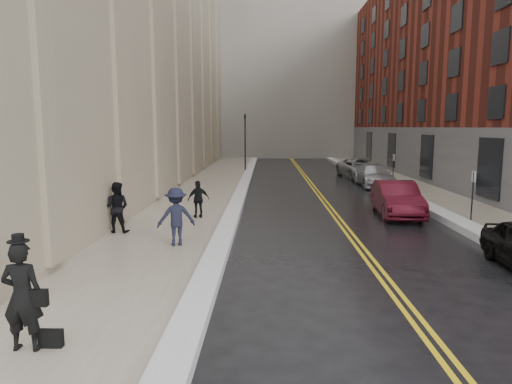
{
  "coord_description": "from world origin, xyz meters",
  "views": [
    {
      "loc": [
        -0.66,
        -10.93,
        4.02
      ],
      "look_at": [
        -1.06,
        6.05,
        1.6
      ],
      "focal_mm": 32.0,
      "sensor_mm": 36.0,
      "label": 1
    }
  ],
  "objects_px": {
    "car_silver_near": "(374,175)",
    "pedestrian_c": "(198,199)",
    "car_maroon": "(397,199)",
    "car_silver_far": "(360,168)",
    "pedestrian_a": "(117,207)",
    "pedestrian_main": "(22,296)",
    "pedestrian_b": "(176,217)"
  },
  "relations": [
    {
      "from": "pedestrian_a",
      "to": "car_maroon",
      "type": "bearing_deg",
      "value": -155.9
    },
    {
      "from": "pedestrian_a",
      "to": "car_silver_near",
      "type": "bearing_deg",
      "value": -127.12
    },
    {
      "from": "car_maroon",
      "to": "pedestrian_a",
      "type": "distance_m",
      "value": 12.23
    },
    {
      "from": "car_silver_near",
      "to": "pedestrian_c",
      "type": "height_order",
      "value": "pedestrian_c"
    },
    {
      "from": "car_silver_near",
      "to": "pedestrian_c",
      "type": "bearing_deg",
      "value": -130.91
    },
    {
      "from": "car_silver_near",
      "to": "pedestrian_c",
      "type": "xyz_separation_m",
      "value": [
        -10.29,
        -12.01,
        0.21
      ]
    },
    {
      "from": "car_maroon",
      "to": "pedestrian_c",
      "type": "relative_size",
      "value": 2.98
    },
    {
      "from": "car_maroon",
      "to": "pedestrian_main",
      "type": "relative_size",
      "value": 2.45
    },
    {
      "from": "pedestrian_c",
      "to": "car_maroon",
      "type": "bearing_deg",
      "value": 165.41
    },
    {
      "from": "pedestrian_a",
      "to": "car_silver_far",
      "type": "bearing_deg",
      "value": -119.31
    },
    {
      "from": "pedestrian_a",
      "to": "pedestrian_c",
      "type": "distance_m",
      "value": 3.85
    },
    {
      "from": "pedestrian_main",
      "to": "car_silver_far",
      "type": "bearing_deg",
      "value": -112.92
    },
    {
      "from": "pedestrian_b",
      "to": "pedestrian_a",
      "type": "bearing_deg",
      "value": -54.4
    },
    {
      "from": "car_silver_far",
      "to": "pedestrian_c",
      "type": "relative_size",
      "value": 3.52
    },
    {
      "from": "car_maroon",
      "to": "pedestrian_b",
      "type": "relative_size",
      "value": 2.49
    },
    {
      "from": "car_silver_far",
      "to": "pedestrian_b",
      "type": "relative_size",
      "value": 2.94
    },
    {
      "from": "car_silver_near",
      "to": "pedestrian_main",
      "type": "distance_m",
      "value": 26.52
    },
    {
      "from": "car_silver_near",
      "to": "pedestrian_b",
      "type": "relative_size",
      "value": 2.66
    },
    {
      "from": "pedestrian_a",
      "to": "pedestrian_b",
      "type": "height_order",
      "value": "pedestrian_b"
    },
    {
      "from": "car_silver_far",
      "to": "pedestrian_b",
      "type": "bearing_deg",
      "value": -122.95
    },
    {
      "from": "car_maroon",
      "to": "pedestrian_b",
      "type": "distance_m",
      "value": 10.77
    },
    {
      "from": "car_silver_far",
      "to": "pedestrian_b",
      "type": "xyz_separation_m",
      "value": [
        -10.42,
        -21.67,
        0.33
      ]
    },
    {
      "from": "pedestrian_main",
      "to": "pedestrian_c",
      "type": "bearing_deg",
      "value": -97.12
    },
    {
      "from": "car_maroon",
      "to": "car_silver_near",
      "type": "bearing_deg",
      "value": 86.13
    },
    {
      "from": "car_silver_near",
      "to": "pedestrian_main",
      "type": "bearing_deg",
      "value": -116.2
    },
    {
      "from": "pedestrian_b",
      "to": "car_silver_far",
      "type": "bearing_deg",
      "value": -134.8
    },
    {
      "from": "car_silver_near",
      "to": "pedestrian_main",
      "type": "xyz_separation_m",
      "value": [
        -11.58,
        -23.86,
        0.38
      ]
    },
    {
      "from": "car_silver_far",
      "to": "pedestrian_a",
      "type": "bearing_deg",
      "value": -130.45
    },
    {
      "from": "car_maroon",
      "to": "pedestrian_main",
      "type": "xyz_separation_m",
      "value": [
        -10.16,
        -13.24,
        0.34
      ]
    },
    {
      "from": "pedestrian_main",
      "to": "pedestrian_a",
      "type": "xyz_separation_m",
      "value": [
        -1.32,
        9.01,
        -0.03
      ]
    },
    {
      "from": "car_silver_near",
      "to": "car_silver_far",
      "type": "height_order",
      "value": "car_silver_far"
    },
    {
      "from": "car_silver_far",
      "to": "pedestrian_a",
      "type": "xyz_separation_m",
      "value": [
        -12.98,
        -19.85,
        0.31
      ]
    }
  ]
}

